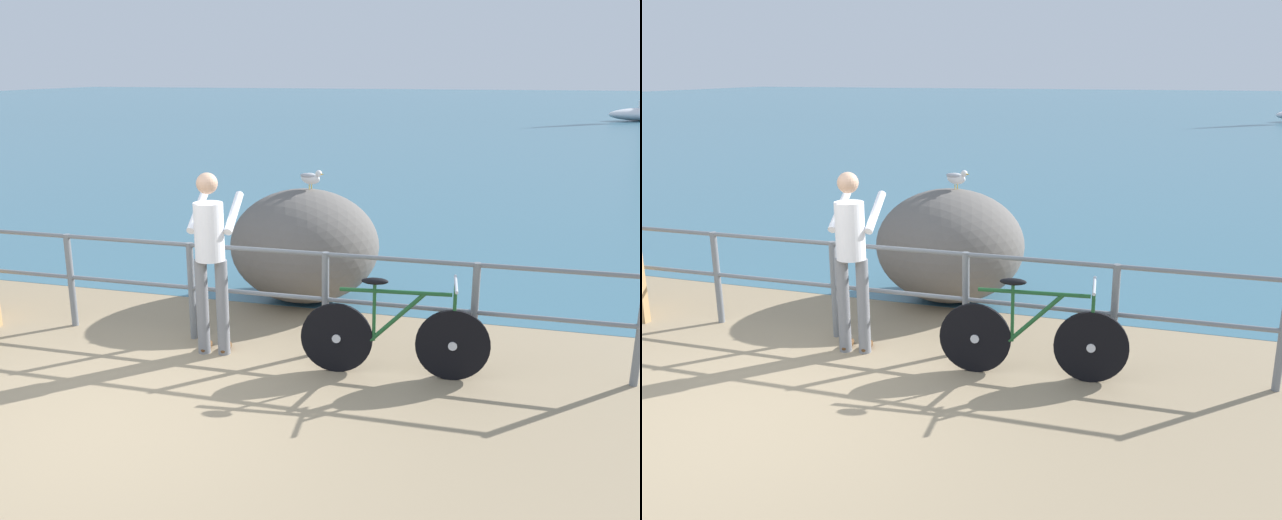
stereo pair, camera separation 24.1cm
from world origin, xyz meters
TOP-DOWN VIEW (x-y plane):
  - ground_plane at (0.00, 20.00)m, footprint 120.00×120.00m
  - sea_surface at (0.00, 47.99)m, footprint 120.00×90.00m
  - promenade_railing at (0.00, 1.80)m, footprint 8.51×0.07m
  - bicycle at (2.14, 1.45)m, footprint 1.70×0.48m
  - person_at_railing at (0.36, 1.52)m, footprint 0.50×0.66m
  - breakwater_boulder_main at (0.76, 3.30)m, footprint 1.77×1.66m
  - seagull at (0.83, 3.34)m, footprint 0.34×0.21m

SIDE VIEW (x-z plane):
  - ground_plane at x=0.00m, z-range -0.10..0.00m
  - sea_surface at x=0.00m, z-range 0.00..0.01m
  - bicycle at x=2.14m, z-range -0.07..0.85m
  - promenade_railing at x=0.00m, z-range 0.13..1.15m
  - breakwater_boulder_main at x=0.76m, z-range 0.00..1.34m
  - person_at_railing at x=0.36m, z-range 0.10..1.88m
  - seagull at x=0.83m, z-range 1.36..1.60m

